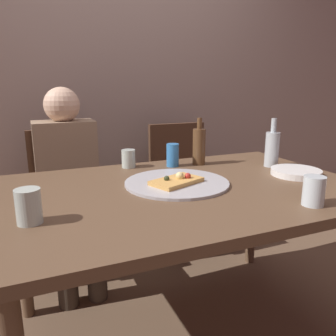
# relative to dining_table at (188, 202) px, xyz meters

# --- Properties ---
(ground_plane) EXTENTS (8.00, 8.00, 0.00)m
(ground_plane) POSITION_rel_dining_table_xyz_m (0.00, 0.00, -0.68)
(ground_plane) COLOR brown
(back_wall) EXTENTS (6.00, 0.10, 2.60)m
(back_wall) POSITION_rel_dining_table_xyz_m (0.00, 1.38, 0.62)
(back_wall) COLOR gray
(back_wall) RESTS_ON ground_plane
(dining_table) EXTENTS (1.53, 1.02, 0.75)m
(dining_table) POSITION_rel_dining_table_xyz_m (0.00, 0.00, 0.00)
(dining_table) COLOR brown
(dining_table) RESTS_ON ground_plane
(pizza_tray) EXTENTS (0.46, 0.46, 0.01)m
(pizza_tray) POSITION_rel_dining_table_xyz_m (-0.03, 0.05, 0.08)
(pizza_tray) COLOR #ADADB2
(pizza_tray) RESTS_ON dining_table
(pizza_slice_last) EXTENTS (0.25, 0.20, 0.05)m
(pizza_slice_last) POSITION_rel_dining_table_xyz_m (-0.04, 0.02, 0.10)
(pizza_slice_last) COLOR tan
(pizza_slice_last) RESTS_ON pizza_tray
(wine_bottle) EXTENTS (0.07, 0.07, 0.26)m
(wine_bottle) POSITION_rel_dining_table_xyz_m (0.23, 0.34, 0.18)
(wine_bottle) COLOR brown
(wine_bottle) RESTS_ON dining_table
(beer_bottle) EXTENTS (0.07, 0.07, 0.26)m
(beer_bottle) POSITION_rel_dining_table_xyz_m (0.57, 0.15, 0.17)
(beer_bottle) COLOR #B2BCC1
(beer_bottle) RESTS_ON dining_table
(tumbler_near) EXTENTS (0.08, 0.08, 0.11)m
(tumbler_near) POSITION_rel_dining_table_xyz_m (-0.64, -0.16, 0.13)
(tumbler_near) COLOR #B7C6BC
(tumbler_near) RESTS_ON dining_table
(tumbler_far) EXTENTS (0.07, 0.07, 0.10)m
(tumbler_far) POSITION_rel_dining_table_xyz_m (-0.14, 0.43, 0.12)
(tumbler_far) COLOR #B7C6BC
(tumbler_far) RESTS_ON dining_table
(wine_glass) EXTENTS (0.08, 0.08, 0.11)m
(wine_glass) POSITION_rel_dining_table_xyz_m (0.31, -0.39, 0.13)
(wine_glass) COLOR silver
(wine_glass) RESTS_ON dining_table
(soda_can) EXTENTS (0.07, 0.07, 0.12)m
(soda_can) POSITION_rel_dining_table_xyz_m (0.08, 0.36, 0.13)
(soda_can) COLOR #337AC1
(soda_can) RESTS_ON dining_table
(plate_stack) EXTENTS (0.24, 0.24, 0.03)m
(plate_stack) POSITION_rel_dining_table_xyz_m (0.56, -0.04, 0.09)
(plate_stack) COLOR white
(plate_stack) RESTS_ON dining_table
(chair_left) EXTENTS (0.44, 0.44, 0.90)m
(chair_left) POSITION_rel_dining_table_xyz_m (-0.42, 0.91, -0.17)
(chair_left) COLOR #472D1E
(chair_left) RESTS_ON ground_plane
(chair_right) EXTENTS (0.44, 0.44, 0.90)m
(chair_right) POSITION_rel_dining_table_xyz_m (0.41, 0.91, -0.17)
(chair_right) COLOR #472D1E
(chair_right) RESTS_ON ground_plane
(guest_in_sweater) EXTENTS (0.36, 0.56, 1.17)m
(guest_in_sweater) POSITION_rel_dining_table_xyz_m (-0.42, 0.76, -0.04)
(guest_in_sweater) COLOR #937A60
(guest_in_sweater) RESTS_ON ground_plane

